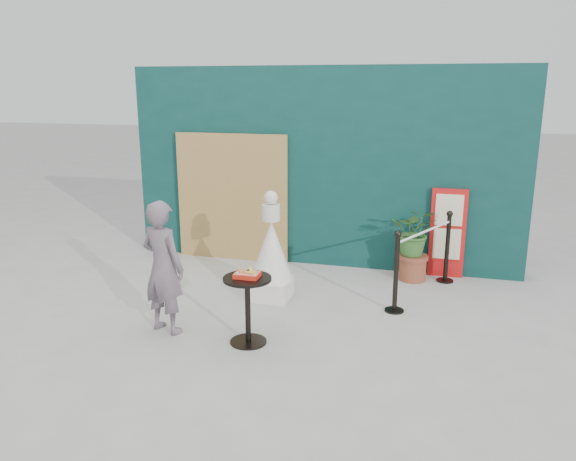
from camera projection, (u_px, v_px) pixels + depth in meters
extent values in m
plane|color=#ADAAA5|center=(258.00, 349.00, 5.98)|extent=(60.00, 60.00, 0.00)
cube|color=#0B3230|center=(322.00, 168.00, 8.54)|extent=(6.00, 0.30, 3.00)
cube|color=tan|center=(232.00, 198.00, 8.83)|extent=(1.80, 0.08, 2.00)
imported|color=#695A63|center=(163.00, 267.00, 6.23)|extent=(0.63, 0.51, 1.52)
cube|color=red|center=(447.00, 233.00, 8.08)|extent=(0.50, 0.06, 1.30)
cube|color=beige|center=(449.00, 210.00, 7.96)|extent=(0.38, 0.02, 0.45)
cube|color=beige|center=(447.00, 244.00, 8.09)|extent=(0.38, 0.02, 0.45)
cube|color=red|center=(445.00, 267.00, 8.17)|extent=(0.38, 0.02, 0.18)
cube|color=white|center=(272.00, 289.00, 7.36)|extent=(0.48, 0.48, 0.26)
cone|color=white|center=(271.00, 250.00, 7.22)|extent=(0.56, 0.56, 0.79)
cylinder|color=white|center=(271.00, 213.00, 7.10)|extent=(0.23, 0.23, 0.21)
sphere|color=silver|center=(271.00, 198.00, 7.05)|extent=(0.18, 0.18, 0.18)
cylinder|color=black|center=(248.00, 342.00, 6.12)|extent=(0.40, 0.40, 0.02)
cylinder|color=black|center=(248.00, 312.00, 6.03)|extent=(0.06, 0.06, 0.72)
cylinder|color=black|center=(247.00, 279.00, 5.93)|extent=(0.52, 0.52, 0.03)
cube|color=red|center=(247.00, 275.00, 5.92)|extent=(0.26, 0.19, 0.05)
cube|color=red|center=(247.00, 273.00, 5.92)|extent=(0.24, 0.17, 0.00)
cube|color=#C09046|center=(244.00, 271.00, 5.93)|extent=(0.15, 0.14, 0.02)
cube|color=#E2B452|center=(251.00, 272.00, 5.88)|extent=(0.13, 0.13, 0.02)
cone|color=yellow|center=(250.00, 268.00, 5.95)|extent=(0.06, 0.06, 0.06)
cylinder|color=brown|center=(413.00, 269.00, 8.04)|extent=(0.38, 0.38, 0.32)
cylinder|color=brown|center=(413.00, 257.00, 8.00)|extent=(0.42, 0.42, 0.05)
imported|color=#325F28|center=(415.00, 232.00, 7.90)|extent=(0.63, 0.54, 0.69)
cylinder|color=black|center=(394.00, 310.00, 6.96)|extent=(0.24, 0.24, 0.02)
cylinder|color=black|center=(396.00, 274.00, 6.84)|extent=(0.06, 0.06, 0.96)
sphere|color=black|center=(398.00, 234.00, 6.71)|extent=(0.09, 0.09, 0.09)
cylinder|color=black|center=(445.00, 281.00, 8.02)|extent=(0.24, 0.24, 0.02)
cylinder|color=black|center=(447.00, 249.00, 7.90)|extent=(0.06, 0.06, 0.96)
sphere|color=black|center=(450.00, 214.00, 7.77)|extent=(0.09, 0.09, 0.09)
cylinder|color=silver|center=(425.00, 231.00, 7.27)|extent=(0.63, 1.31, 0.03)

